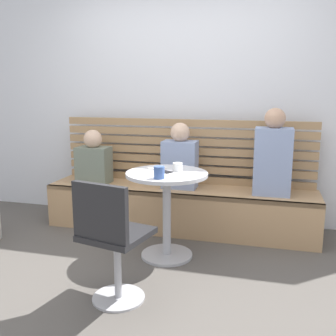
{
  "coord_description": "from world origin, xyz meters",
  "views": [
    {
      "loc": [
        0.85,
        -2.45,
        1.41
      ],
      "look_at": [
        0.02,
        0.66,
        0.75
      ],
      "focal_mm": 41.05,
      "sensor_mm": 36.0,
      "label": 1
    }
  ],
  "objects_px": {
    "white_chair": "(111,238)",
    "plate_small": "(157,168)",
    "cup_ceramic_white": "(178,167)",
    "phone_on_table": "(164,171)",
    "cafe_table": "(167,198)",
    "booth_bench": "(179,208)",
    "cup_mug_blue": "(159,172)",
    "person_child_left": "(180,159)",
    "person_child_middle": "(94,160)",
    "person_adult": "(273,156)"
  },
  "relations": [
    {
      "from": "white_chair",
      "to": "plate_small",
      "type": "height_order",
      "value": "white_chair"
    },
    {
      "from": "cup_ceramic_white",
      "to": "phone_on_table",
      "type": "xyz_separation_m",
      "value": [
        -0.1,
        -0.06,
        -0.03
      ]
    },
    {
      "from": "white_chair",
      "to": "cup_ceramic_white",
      "type": "relative_size",
      "value": 10.63
    },
    {
      "from": "cup_ceramic_white",
      "to": "cafe_table",
      "type": "bearing_deg",
      "value": -135.36
    },
    {
      "from": "plate_small",
      "to": "booth_bench",
      "type": "bearing_deg",
      "value": 81.44
    },
    {
      "from": "booth_bench",
      "to": "phone_on_table",
      "type": "height_order",
      "value": "phone_on_table"
    },
    {
      "from": "cup_mug_blue",
      "to": "phone_on_table",
      "type": "bearing_deg",
      "value": 96.96
    },
    {
      "from": "cafe_table",
      "to": "white_chair",
      "type": "xyz_separation_m",
      "value": [
        -0.16,
        -0.81,
        -0.05
      ]
    },
    {
      "from": "plate_small",
      "to": "person_child_left",
      "type": "bearing_deg",
      "value": 81.21
    },
    {
      "from": "person_child_middle",
      "to": "plate_small",
      "type": "xyz_separation_m",
      "value": [
        0.84,
        -0.5,
        0.06
      ]
    },
    {
      "from": "person_child_middle",
      "to": "plate_small",
      "type": "distance_m",
      "value": 0.98
    },
    {
      "from": "booth_bench",
      "to": "cafe_table",
      "type": "xyz_separation_m",
      "value": [
        0.05,
        -0.67,
        0.3
      ]
    },
    {
      "from": "cup_mug_blue",
      "to": "person_child_middle",
      "type": "bearing_deg",
      "value": 138.04
    },
    {
      "from": "cup_mug_blue",
      "to": "plate_small",
      "type": "xyz_separation_m",
      "value": [
        -0.13,
        0.37,
        -0.04
      ]
    },
    {
      "from": "cup_mug_blue",
      "to": "phone_on_table",
      "type": "height_order",
      "value": "cup_mug_blue"
    },
    {
      "from": "white_chair",
      "to": "person_child_left",
      "type": "xyz_separation_m",
      "value": [
        0.11,
        1.49,
        0.26
      ]
    },
    {
      "from": "person_child_middle",
      "to": "phone_on_table",
      "type": "height_order",
      "value": "person_child_middle"
    },
    {
      "from": "booth_bench",
      "to": "white_chair",
      "type": "relative_size",
      "value": 3.18
    },
    {
      "from": "white_chair",
      "to": "phone_on_table",
      "type": "relative_size",
      "value": 6.07
    },
    {
      "from": "plate_small",
      "to": "phone_on_table",
      "type": "relative_size",
      "value": 1.21
    },
    {
      "from": "plate_small",
      "to": "person_child_middle",
      "type": "bearing_deg",
      "value": 149.2
    },
    {
      "from": "person_child_left",
      "to": "person_child_middle",
      "type": "distance_m",
      "value": 0.93
    },
    {
      "from": "cup_ceramic_white",
      "to": "cup_mug_blue",
      "type": "height_order",
      "value": "cup_mug_blue"
    },
    {
      "from": "booth_bench",
      "to": "cup_mug_blue",
      "type": "bearing_deg",
      "value": -86.89
    },
    {
      "from": "cup_ceramic_white",
      "to": "plate_small",
      "type": "relative_size",
      "value": 0.47
    },
    {
      "from": "cafe_table",
      "to": "person_child_left",
      "type": "height_order",
      "value": "person_child_left"
    },
    {
      "from": "person_adult",
      "to": "cup_mug_blue",
      "type": "bearing_deg",
      "value": -133.83
    },
    {
      "from": "cafe_table",
      "to": "white_chair",
      "type": "relative_size",
      "value": 0.87
    },
    {
      "from": "booth_bench",
      "to": "white_chair",
      "type": "height_order",
      "value": "white_chair"
    },
    {
      "from": "cafe_table",
      "to": "cup_mug_blue",
      "type": "xyz_separation_m",
      "value": [
        0.0,
        -0.23,
        0.27
      ]
    },
    {
      "from": "white_chair",
      "to": "cup_mug_blue",
      "type": "distance_m",
      "value": 0.68
    },
    {
      "from": "person_adult",
      "to": "cup_mug_blue",
      "type": "relative_size",
      "value": 8.51
    },
    {
      "from": "person_child_left",
      "to": "plate_small",
      "type": "distance_m",
      "value": 0.55
    },
    {
      "from": "person_child_left",
      "to": "person_child_middle",
      "type": "relative_size",
      "value": 1.16
    },
    {
      "from": "cafe_table",
      "to": "person_adult",
      "type": "bearing_deg",
      "value": 37.37
    },
    {
      "from": "booth_bench",
      "to": "person_adult",
      "type": "height_order",
      "value": "person_adult"
    },
    {
      "from": "white_chair",
      "to": "person_child_middle",
      "type": "bearing_deg",
      "value": 119.23
    },
    {
      "from": "plate_small",
      "to": "phone_on_table",
      "type": "height_order",
      "value": "plate_small"
    },
    {
      "from": "booth_bench",
      "to": "cup_ceramic_white",
      "type": "distance_m",
      "value": 0.82
    },
    {
      "from": "cafe_table",
      "to": "cup_ceramic_white",
      "type": "xyz_separation_m",
      "value": [
        0.07,
        0.07,
        0.26
      ]
    },
    {
      "from": "booth_bench",
      "to": "person_child_left",
      "type": "relative_size",
      "value": 4.14
    },
    {
      "from": "cafe_table",
      "to": "person_child_left",
      "type": "xyz_separation_m",
      "value": [
        -0.04,
        0.68,
        0.21
      ]
    },
    {
      "from": "cafe_table",
      "to": "cup_mug_blue",
      "type": "height_order",
      "value": "cup_mug_blue"
    },
    {
      "from": "person_child_middle",
      "to": "booth_bench",
      "type": "bearing_deg",
      "value": 1.64
    },
    {
      "from": "booth_bench",
      "to": "phone_on_table",
      "type": "relative_size",
      "value": 19.29
    },
    {
      "from": "person_adult",
      "to": "plate_small",
      "type": "xyz_separation_m",
      "value": [
        -0.97,
        -0.51,
        -0.06
      ]
    },
    {
      "from": "booth_bench",
      "to": "plate_small",
      "type": "relative_size",
      "value": 15.88
    },
    {
      "from": "person_child_middle",
      "to": "plate_small",
      "type": "height_order",
      "value": "person_child_middle"
    },
    {
      "from": "person_child_left",
      "to": "cup_mug_blue",
      "type": "relative_size",
      "value": 6.87
    },
    {
      "from": "white_chair",
      "to": "phone_on_table",
      "type": "height_order",
      "value": "white_chair"
    }
  ]
}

